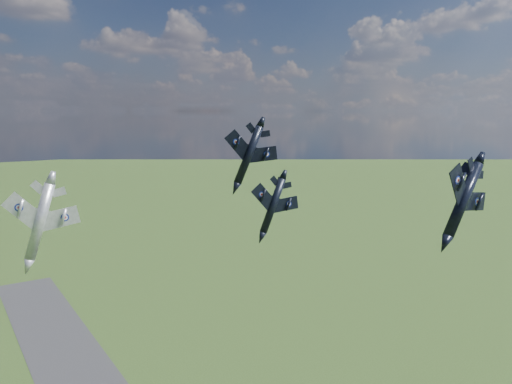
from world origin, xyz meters
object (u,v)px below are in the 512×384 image
jet_right_navy (463,200)px  jet_left_silver (40,221)px  jet_lead_navy (273,205)px  jet_high_navy (249,155)px

jet_right_navy → jet_left_silver: bearing=143.7°
jet_lead_navy → jet_high_navy: 18.58m
jet_lead_navy → jet_right_navy: size_ratio=0.84×
jet_high_navy → jet_left_silver: jet_high_navy is taller
jet_lead_navy → jet_high_navy: bearing=84.6°
jet_high_navy → jet_left_silver: 42.87m
jet_lead_navy → jet_right_navy: jet_right_navy is taller
jet_right_navy → jet_left_silver: jet_right_navy is taller
jet_right_navy → jet_lead_navy: bearing=114.6°
jet_lead_navy → jet_left_silver: jet_left_silver is taller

